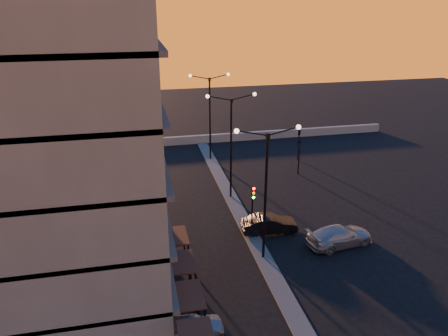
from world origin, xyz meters
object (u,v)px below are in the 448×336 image
traffic_light_main (253,203)px  car_hatchback (190,326)px  streetlamp_mid (231,139)px  car_wagon (340,236)px  car_sedan (269,224)px

traffic_light_main → car_hatchback: 11.21m
streetlamp_mid → car_wagon: streetlamp_mid is taller
traffic_light_main → car_wagon: traffic_light_main is taller
streetlamp_mid → car_hatchback: size_ratio=2.63×
car_sedan → car_wagon: (4.48, -2.83, 0.03)m
streetlamp_mid → traffic_light_main: streetlamp_mid is taller
car_hatchback → car_wagon: (11.97, 6.83, 0.12)m
traffic_light_main → streetlamp_mid: bearing=90.0°
car_hatchback → car_sedan: size_ratio=0.85×
streetlamp_mid → car_wagon: 12.22m
car_sedan → car_wagon: car_wagon is taller
traffic_light_main → car_hatchback: bearing=-123.1°
car_hatchback → car_wagon: car_wagon is taller
streetlamp_mid → car_wagon: bearing=-57.8°
streetlamp_mid → car_hatchback: streetlamp_mid is taller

